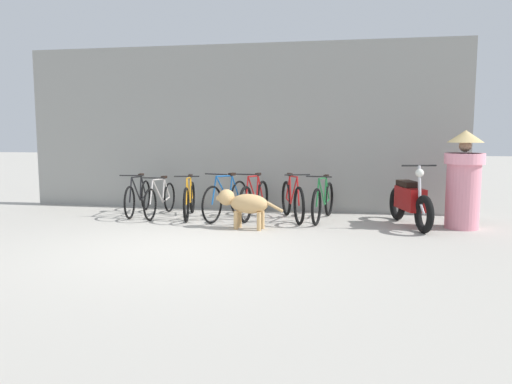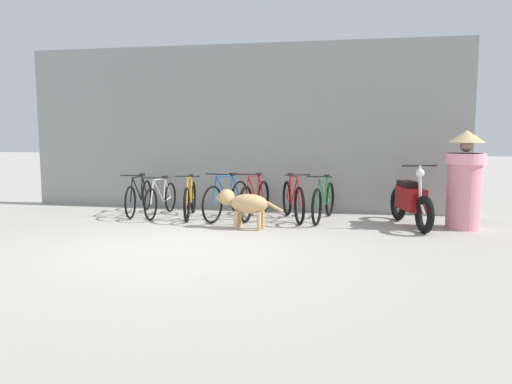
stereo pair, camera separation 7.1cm
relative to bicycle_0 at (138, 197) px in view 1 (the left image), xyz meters
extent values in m
plane|color=#ADA89E|center=(1.80, -2.64, -0.34)|extent=(60.00, 60.00, 0.00)
cube|color=gray|center=(1.80, 1.01, 1.36)|extent=(9.17, 0.20, 3.40)
torus|color=black|center=(0.07, -0.55, -0.03)|extent=(0.12, 0.62, 0.62)
torus|color=black|center=(-0.07, 0.54, -0.03)|extent=(0.12, 0.62, 0.62)
cylinder|color=black|center=(0.02, -0.13, 0.17)|extent=(0.10, 0.54, 0.52)
cylinder|color=black|center=(-0.02, 0.19, 0.16)|extent=(0.05, 0.14, 0.47)
cylinder|color=black|center=(0.01, -0.07, 0.41)|extent=(0.11, 0.63, 0.06)
cylinder|color=black|center=(-0.04, 0.34, -0.05)|extent=(0.08, 0.42, 0.07)
cylinder|color=black|center=(-0.05, 0.39, 0.18)|extent=(0.07, 0.33, 0.44)
cylinder|color=black|center=(0.06, -0.47, 0.20)|extent=(0.05, 0.19, 0.46)
cube|color=black|center=(-0.03, 0.24, 0.42)|extent=(0.09, 0.19, 0.05)
cylinder|color=black|center=(0.05, -0.39, 0.46)|extent=(0.46, 0.08, 0.02)
torus|color=black|center=(0.52, -0.64, -0.04)|extent=(0.05, 0.60, 0.60)
torus|color=black|center=(0.50, 0.40, -0.04)|extent=(0.05, 0.60, 0.60)
cylinder|color=beige|center=(0.51, -0.24, 0.15)|extent=(0.03, 0.52, 0.50)
cylinder|color=beige|center=(0.51, 0.06, 0.14)|extent=(0.03, 0.13, 0.46)
cylinder|color=beige|center=(0.51, -0.19, 0.38)|extent=(0.04, 0.60, 0.06)
cylinder|color=beige|center=(0.51, 0.20, -0.06)|extent=(0.03, 0.39, 0.07)
cylinder|color=beige|center=(0.50, 0.26, 0.16)|extent=(0.03, 0.31, 0.42)
cylinder|color=beige|center=(0.52, -0.57, 0.18)|extent=(0.03, 0.18, 0.44)
cube|color=black|center=(0.51, 0.11, 0.39)|extent=(0.07, 0.18, 0.05)
cylinder|color=black|center=(0.51, -0.49, 0.43)|extent=(0.46, 0.03, 0.02)
torus|color=black|center=(1.22, -0.68, -0.02)|extent=(0.18, 0.63, 0.64)
torus|color=black|center=(1.01, 0.35, -0.02)|extent=(0.18, 0.63, 0.64)
cylinder|color=orange|center=(1.14, -0.28, 0.18)|extent=(0.14, 0.51, 0.53)
cylinder|color=orange|center=(1.08, 0.02, 0.17)|extent=(0.05, 0.14, 0.48)
cylinder|color=orange|center=(1.13, -0.23, 0.42)|extent=(0.15, 0.60, 0.06)
cylinder|color=orange|center=(1.05, 0.16, -0.05)|extent=(0.11, 0.40, 0.08)
cylinder|color=orange|center=(1.04, 0.21, 0.19)|extent=(0.09, 0.31, 0.45)
cylinder|color=orange|center=(1.21, -0.60, 0.21)|extent=(0.07, 0.19, 0.47)
cube|color=black|center=(1.07, 0.07, 0.44)|extent=(0.11, 0.19, 0.05)
cylinder|color=black|center=(1.19, -0.53, 0.48)|extent=(0.45, 0.12, 0.02)
torus|color=black|center=(1.72, -0.72, 0.00)|extent=(0.22, 0.66, 0.68)
torus|color=black|center=(1.99, 0.27, 0.00)|extent=(0.22, 0.66, 0.68)
cylinder|color=#1959A5|center=(1.82, -0.34, 0.22)|extent=(0.16, 0.49, 0.56)
cylinder|color=#1959A5|center=(1.90, -0.05, 0.20)|extent=(0.06, 0.13, 0.51)
cylinder|color=#1959A5|center=(1.84, -0.29, 0.47)|extent=(0.18, 0.57, 0.06)
cylinder|color=#1959A5|center=(1.94, 0.08, -0.03)|extent=(0.13, 0.38, 0.08)
cylinder|color=#1959A5|center=(1.95, 0.13, 0.23)|extent=(0.11, 0.30, 0.47)
cylinder|color=#1959A5|center=(1.74, -0.64, 0.24)|extent=(0.07, 0.18, 0.50)
cube|color=black|center=(1.91, 0.00, 0.49)|extent=(0.12, 0.19, 0.05)
cylinder|color=black|center=(1.76, -0.57, 0.53)|extent=(0.45, 0.15, 0.02)
torus|color=black|center=(2.28, -0.52, -0.01)|extent=(0.14, 0.67, 0.67)
torus|color=black|center=(2.41, 0.48, -0.01)|extent=(0.14, 0.67, 0.67)
cylinder|color=red|center=(2.33, -0.13, 0.21)|extent=(0.09, 0.50, 0.55)
cylinder|color=red|center=(2.37, 0.16, 0.19)|extent=(0.04, 0.13, 0.51)
cylinder|color=red|center=(2.34, -0.08, 0.46)|extent=(0.10, 0.58, 0.06)
cylinder|color=red|center=(2.39, 0.29, -0.03)|extent=(0.08, 0.39, 0.08)
cylinder|color=red|center=(2.40, 0.35, 0.22)|extent=(0.07, 0.30, 0.47)
cylinder|color=red|center=(2.29, -0.45, 0.23)|extent=(0.05, 0.18, 0.49)
cube|color=black|center=(2.38, 0.21, 0.47)|extent=(0.09, 0.19, 0.05)
cylinder|color=black|center=(2.30, -0.37, 0.52)|extent=(0.46, 0.08, 0.02)
torus|color=black|center=(3.25, -0.56, 0.00)|extent=(0.28, 0.66, 0.68)
torus|color=black|center=(2.91, 0.39, 0.00)|extent=(0.28, 0.66, 0.68)
cylinder|color=red|center=(3.12, -0.19, 0.22)|extent=(0.20, 0.48, 0.56)
cylinder|color=red|center=(3.02, 0.08, 0.20)|extent=(0.07, 0.13, 0.51)
cylinder|color=red|center=(3.10, -0.14, 0.47)|extent=(0.22, 0.56, 0.06)
cylinder|color=red|center=(2.97, 0.22, -0.03)|extent=(0.16, 0.37, 0.08)
cylinder|color=red|center=(2.95, 0.26, 0.23)|extent=(0.13, 0.29, 0.47)
cylinder|color=red|center=(3.22, -0.49, 0.24)|extent=(0.09, 0.18, 0.50)
cube|color=black|center=(3.00, 0.13, 0.49)|extent=(0.13, 0.19, 0.05)
cylinder|color=black|center=(3.20, -0.41, 0.53)|extent=(0.44, 0.18, 0.02)
torus|color=black|center=(3.55, -0.56, -0.01)|extent=(0.15, 0.66, 0.66)
torus|color=black|center=(3.72, 0.50, -0.01)|extent=(0.15, 0.66, 0.66)
cylinder|color=#1E7238|center=(3.62, -0.15, 0.20)|extent=(0.11, 0.53, 0.54)
cylinder|color=#1E7238|center=(3.67, 0.16, 0.18)|extent=(0.05, 0.14, 0.50)
cylinder|color=#1E7238|center=(3.63, -0.09, 0.45)|extent=(0.13, 0.62, 0.06)
cylinder|color=#1E7238|center=(3.69, 0.30, -0.04)|extent=(0.09, 0.41, 0.08)
cylinder|color=#1E7238|center=(3.70, 0.36, 0.21)|extent=(0.08, 0.32, 0.46)
cylinder|color=#1E7238|center=(3.56, -0.48, 0.22)|extent=(0.06, 0.19, 0.48)
cube|color=black|center=(3.68, 0.21, 0.46)|extent=(0.10, 0.19, 0.05)
cylinder|color=black|center=(3.58, -0.40, 0.50)|extent=(0.46, 0.10, 0.02)
torus|color=black|center=(5.30, -0.92, -0.03)|extent=(0.27, 0.63, 0.62)
torus|color=black|center=(4.99, 0.27, -0.03)|extent=(0.27, 0.63, 0.62)
cube|color=maroon|center=(5.14, -0.32, 0.14)|extent=(0.47, 0.85, 0.38)
cube|color=black|center=(5.10, -0.18, 0.38)|extent=(0.36, 0.56, 0.10)
cylinder|color=silver|center=(5.24, -0.69, 0.44)|extent=(0.08, 0.15, 0.60)
cylinder|color=silver|center=(5.27, -0.83, 0.05)|extent=(0.09, 0.21, 0.20)
cylinder|color=black|center=(5.23, -0.65, 0.73)|extent=(0.57, 0.17, 0.03)
sphere|color=silver|center=(5.23, -0.68, 0.61)|extent=(0.17, 0.17, 0.14)
ellipsoid|color=tan|center=(2.46, -1.09, 0.09)|extent=(0.70, 0.42, 0.33)
cylinder|color=tan|center=(2.25, -1.15, -0.19)|extent=(0.08, 0.08, 0.31)
cylinder|color=tan|center=(2.27, -0.97, -0.19)|extent=(0.08, 0.08, 0.31)
cylinder|color=tan|center=(2.65, -1.21, -0.19)|extent=(0.08, 0.08, 0.31)
cylinder|color=tan|center=(2.68, -1.04, -0.19)|extent=(0.08, 0.08, 0.31)
sphere|color=tan|center=(2.06, -1.03, 0.18)|extent=(0.32, 0.32, 0.28)
ellipsoid|color=tan|center=(1.94, -1.02, 0.16)|extent=(0.17, 0.13, 0.11)
cylinder|color=tan|center=(2.91, -1.16, 0.06)|extent=(0.29, 0.09, 0.18)
cylinder|color=pink|center=(5.99, -0.36, 0.29)|extent=(0.72, 0.72, 1.27)
cylinder|color=#FFA0B2|center=(5.99, -0.36, 0.84)|extent=(0.84, 0.84, 0.18)
sphere|color=tan|center=(5.99, -0.36, 1.05)|extent=(0.26, 0.26, 0.20)
cone|color=tan|center=(5.99, -0.36, 1.21)|extent=(0.77, 0.77, 0.21)
camera|label=1|loc=(4.10, -9.18, 1.27)|focal=35.00mm
camera|label=2|loc=(4.17, -9.17, 1.27)|focal=35.00mm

